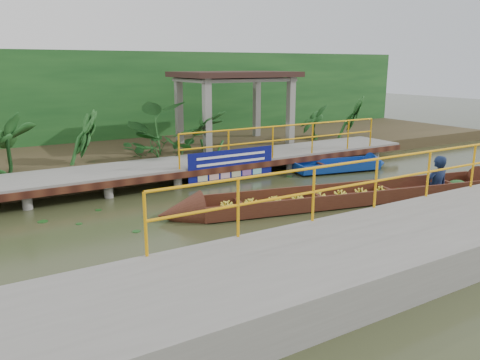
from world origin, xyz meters
TOP-DOWN VIEW (x-y plane):
  - ground at (0.00, 0.00)m, footprint 80.00×80.00m
  - land_strip at (0.00, 7.50)m, footprint 30.00×8.00m
  - far_dock at (0.02, 3.43)m, footprint 16.00×2.06m
  - near_dock at (1.00, -4.20)m, footprint 18.00×2.40m
  - pavilion at (3.00, 6.30)m, footprint 4.40×3.00m
  - foliage_backdrop at (0.00, 10.00)m, footprint 30.00×0.80m
  - vendor_boat at (2.74, -1.00)m, footprint 10.25×3.11m
  - moored_blue_boat at (5.17, 1.81)m, footprint 3.47×1.51m
  - blue_banner at (0.67, 2.48)m, footprint 2.88×0.04m
  - tropical_plants at (1.14, 5.30)m, footprint 14.18×1.18m

SIDE VIEW (x-z plane):
  - ground at x=0.00m, z-range 0.00..0.00m
  - moored_blue_boat at x=5.17m, z-range -0.26..0.54m
  - land_strip at x=0.00m, z-range 0.00..0.45m
  - vendor_boat at x=2.74m, z-range -0.90..1.45m
  - near_dock at x=1.00m, z-range -0.56..1.16m
  - far_dock at x=0.02m, z-range -0.35..1.30m
  - blue_banner at x=0.67m, z-range 0.11..1.01m
  - tropical_plants at x=1.14m, z-range 0.45..1.92m
  - foliage_backdrop at x=0.00m, z-range 0.00..4.00m
  - pavilion at x=3.00m, z-range 1.32..4.32m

